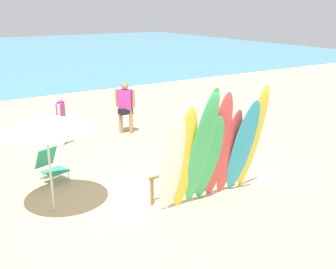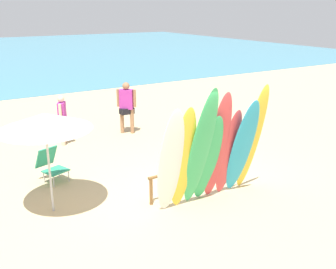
% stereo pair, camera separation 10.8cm
% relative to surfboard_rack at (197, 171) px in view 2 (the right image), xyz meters
% --- Properties ---
extents(ground, '(60.00, 60.00, 0.00)m').
position_rel_surfboard_rack_xyz_m(ground, '(0.00, 14.00, -0.49)').
color(ground, tan).
extents(surfboard_rack, '(2.43, 0.07, 0.63)m').
position_rel_surfboard_rack_xyz_m(surfboard_rack, '(0.00, 0.00, 0.00)').
color(surfboard_rack, brown).
rests_on(surfboard_rack, ground).
extents(surfboard_white_0, '(0.56, 0.64, 2.24)m').
position_rel_surfboard_rack_xyz_m(surfboard_white_0, '(-1.04, -0.57, 0.63)').
color(surfboard_white_0, white).
rests_on(surfboard_white_0, ground).
extents(surfboard_yellow_1, '(0.52, 0.64, 2.23)m').
position_rel_surfboard_rack_xyz_m(surfboard_yellow_1, '(-0.75, -0.57, 0.63)').
color(surfboard_yellow_1, yellow).
rests_on(surfboard_yellow_1, ground).
extents(surfboard_green_2, '(0.53, 0.87, 2.59)m').
position_rel_surfboard_rack_xyz_m(surfboard_green_2, '(-0.41, -0.67, 0.81)').
color(surfboard_green_2, '#38B266').
rests_on(surfboard_green_2, ground).
extents(surfboard_green_3, '(0.54, 0.66, 1.98)m').
position_rel_surfboard_rack_xyz_m(surfboard_green_3, '(-0.12, -0.55, 0.50)').
color(surfboard_green_3, '#38B266').
rests_on(surfboard_green_3, ground).
extents(surfboard_red_4, '(0.53, 0.69, 2.43)m').
position_rel_surfboard_rack_xyz_m(surfboard_red_4, '(0.09, -0.56, 0.73)').
color(surfboard_red_4, '#D13D42').
rests_on(surfboard_red_4, ground).
extents(surfboard_red_5, '(0.50, 0.55, 2.00)m').
position_rel_surfboard_rack_xyz_m(surfboard_red_5, '(0.44, -0.52, 0.51)').
color(surfboard_red_5, '#D13D42').
rests_on(surfboard_red_5, ground).
extents(surfboard_teal_6, '(0.60, 0.85, 2.23)m').
position_rel_surfboard_rack_xyz_m(surfboard_teal_6, '(0.70, -0.64, 0.63)').
color(surfboard_teal_6, '#289EC6').
rests_on(surfboard_teal_6, ground).
extents(surfboard_yellow_7, '(0.56, 0.69, 2.47)m').
position_rel_surfboard_rack_xyz_m(surfboard_yellow_7, '(1.05, -0.57, 0.75)').
color(surfboard_yellow_7, yellow).
rests_on(surfboard_yellow_7, ground).
extents(beachgoer_near_rack, '(0.39, 0.51, 1.49)m').
position_rel_surfboard_rack_xyz_m(beachgoer_near_rack, '(-1.52, 4.73, 0.37)').
color(beachgoer_near_rack, beige).
rests_on(beachgoer_near_rack, ground).
extents(beachgoer_photographing, '(0.51, 0.44, 1.68)m').
position_rel_surfboard_rack_xyz_m(beachgoer_photographing, '(0.58, 4.71, 0.48)').
color(beachgoer_photographing, '#9E704C').
rests_on(beachgoer_photographing, ground).
extents(beach_chair_red, '(0.70, 0.83, 0.81)m').
position_rel_surfboard_rack_xyz_m(beach_chair_red, '(-2.58, 2.30, -0.06)').
color(beach_chair_red, '#B7B7BC').
rests_on(beach_chair_red, ground).
extents(beach_umbrella, '(1.80, 1.80, 2.05)m').
position_rel_surfboard_rack_xyz_m(beach_umbrella, '(-2.98, 0.81, 1.40)').
color(beach_umbrella, silver).
rests_on(beach_umbrella, ground).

